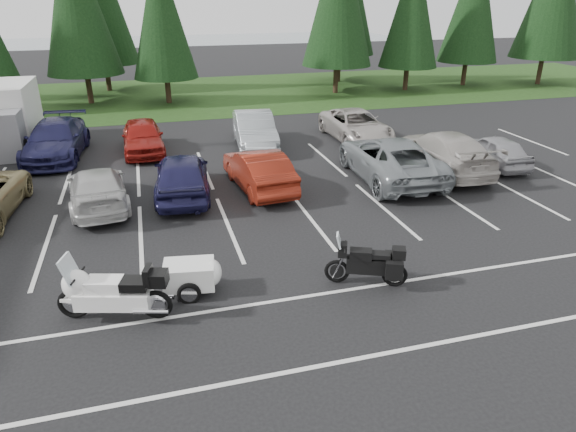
% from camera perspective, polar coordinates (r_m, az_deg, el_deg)
% --- Properties ---
extents(ground, '(120.00, 120.00, 0.00)m').
position_cam_1_polar(ground, '(15.39, -7.80, -2.98)').
color(ground, black).
rests_on(ground, ground).
extents(grass_strip, '(80.00, 16.00, 0.01)m').
position_cam_1_polar(grass_strip, '(38.33, -13.29, 12.82)').
color(grass_strip, '#193210').
rests_on(grass_strip, ground).
extents(lake_water, '(70.00, 50.00, 0.02)m').
position_cam_1_polar(lake_water, '(69.25, -11.49, 17.61)').
color(lake_water, gray).
rests_on(lake_water, ground).
extents(box_truck, '(2.40, 5.60, 2.90)m').
position_cam_1_polar(box_truck, '(27.46, -29.10, 9.43)').
color(box_truck, silver).
rests_on(box_truck, ground).
extents(stall_markings, '(32.00, 16.00, 0.01)m').
position_cam_1_polar(stall_markings, '(17.19, -8.80, -0.07)').
color(stall_markings, silver).
rests_on(stall_markings, ground).
extents(conifer_5, '(4.14, 4.14, 9.63)m').
position_cam_1_polar(conifer_5, '(35.33, -13.94, 21.11)').
color(conifer_5, '#332316').
rests_on(conifer_5, ground).
extents(conifer_7, '(4.27, 4.27, 9.94)m').
position_cam_1_polar(conifer_7, '(40.34, 13.65, 21.64)').
color(conifer_7, '#332316').
rests_on(conifer_7, ground).
extents(conifer_8, '(4.53, 4.53, 10.56)m').
position_cam_1_polar(conifer_8, '(43.88, 19.95, 21.55)').
color(conifer_8, '#332316').
rests_on(conifer_8, ground).
extents(car_near_3, '(2.35, 4.79, 1.34)m').
position_cam_1_polar(car_near_3, '(18.75, -20.41, 2.92)').
color(car_near_3, '#B8B7B6').
rests_on(car_near_3, ground).
extents(car_near_4, '(2.32, 4.88, 1.61)m').
position_cam_1_polar(car_near_4, '(18.86, -11.72, 4.50)').
color(car_near_4, '#1C1A43').
rests_on(car_near_4, ground).
extents(car_near_5, '(2.03, 4.68, 1.50)m').
position_cam_1_polar(car_near_5, '(19.20, -3.29, 5.14)').
color(car_near_5, maroon).
rests_on(car_near_5, ground).
extents(car_near_6, '(3.10, 6.13, 1.66)m').
position_cam_1_polar(car_near_6, '(20.65, 11.25, 6.30)').
color(car_near_6, gray).
rests_on(car_near_6, ground).
extents(car_near_7, '(2.51, 5.73, 1.64)m').
position_cam_1_polar(car_near_7, '(22.16, 16.81, 6.90)').
color(car_near_7, '#ADA59E').
rests_on(car_near_7, ground).
extents(car_near_8, '(1.89, 4.01, 1.33)m').
position_cam_1_polar(car_near_8, '(23.59, 21.95, 6.78)').
color(car_near_8, '#9B9A9E').
rests_on(car_near_8, ground).
extents(car_far_1, '(2.69, 5.72, 1.61)m').
position_cam_1_polar(car_far_1, '(25.17, -24.40, 7.71)').
color(car_far_1, '#1A1940').
rests_on(car_far_1, ground).
extents(car_far_2, '(1.88, 4.46, 1.51)m').
position_cam_1_polar(car_far_2, '(24.65, -15.84, 8.50)').
color(car_far_2, maroon).
rests_on(car_far_2, ground).
extents(car_far_3, '(2.20, 5.09, 1.63)m').
position_cam_1_polar(car_far_3, '(24.65, -3.73, 9.49)').
color(car_far_3, gray).
rests_on(car_far_3, ground).
extents(car_far_4, '(2.48, 5.23, 1.44)m').
position_cam_1_polar(car_far_4, '(26.13, 7.57, 9.94)').
color(car_far_4, '#ACA49E').
rests_on(car_far_4, ground).
extents(touring_motorcycle, '(3.02, 1.66, 1.60)m').
position_cam_1_polar(touring_motorcycle, '(12.17, -18.93, -7.56)').
color(touring_motorcycle, white).
rests_on(touring_motorcycle, ground).
extents(cargo_trailer, '(1.91, 1.25, 0.82)m').
position_cam_1_polar(cargo_trailer, '(12.90, -10.89, -6.75)').
color(cargo_trailer, white).
rests_on(cargo_trailer, ground).
extents(adventure_motorcycle, '(2.43, 1.65, 1.40)m').
position_cam_1_polar(adventure_motorcycle, '(13.01, 8.72, -4.85)').
color(adventure_motorcycle, black).
rests_on(adventure_motorcycle, ground).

